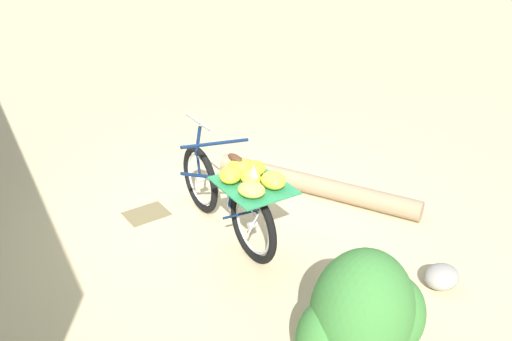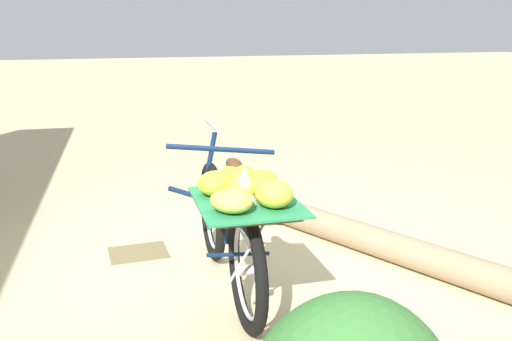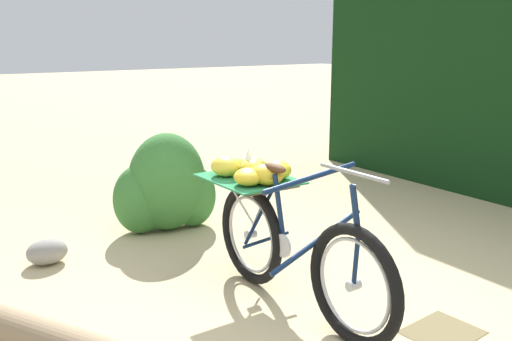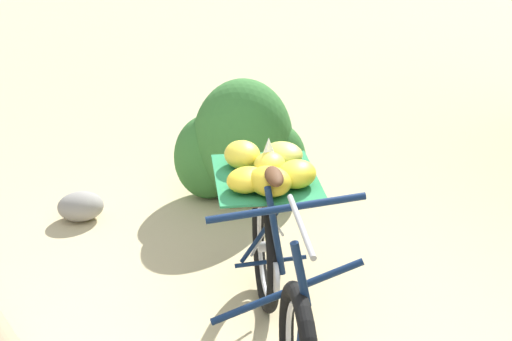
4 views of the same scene
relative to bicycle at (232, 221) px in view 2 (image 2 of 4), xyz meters
name	(u,v)px [view 2 (image 2 of 4)]	position (x,y,z in m)	size (l,w,h in m)	color
ground_plane	(215,276)	(0.02, -0.37, -0.54)	(60.00, 60.00, 0.00)	#C6B284
bicycle	(232,221)	(0.00, 0.00, 0.00)	(0.71, 1.79, 1.03)	black
fallen_log	(387,245)	(-1.27, -0.25, -0.43)	(0.22, 0.22, 2.43)	#937A5B
leaf_litter_patch	(139,252)	(0.48, -0.96, -0.53)	(0.44, 0.36, 0.01)	olive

